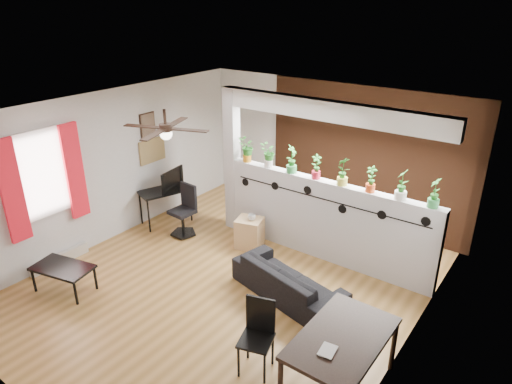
# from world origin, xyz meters

# --- Properties ---
(room_shell) EXTENTS (6.30, 7.10, 2.90)m
(room_shell) POSITION_xyz_m (0.00, 0.00, 1.30)
(room_shell) COLOR olive
(room_shell) RESTS_ON ground
(partition_wall) EXTENTS (3.60, 0.18, 1.35)m
(partition_wall) POSITION_xyz_m (0.80, 1.50, 0.68)
(partition_wall) COLOR #BCBCC1
(partition_wall) RESTS_ON ground
(ceiling_header) EXTENTS (3.60, 0.18, 0.30)m
(ceiling_header) POSITION_xyz_m (0.80, 1.50, 2.45)
(ceiling_header) COLOR white
(ceiling_header) RESTS_ON room_shell
(pier_column) EXTENTS (0.22, 0.20, 2.60)m
(pier_column) POSITION_xyz_m (-1.11, 1.50, 1.30)
(pier_column) COLOR #BCBCC1
(pier_column) RESTS_ON ground
(brick_panel) EXTENTS (3.90, 0.05, 2.60)m
(brick_panel) POSITION_xyz_m (0.80, 2.97, 1.30)
(brick_panel) COLOR #AE5B32
(brick_panel) RESTS_ON ground
(vine_decal) EXTENTS (3.31, 0.01, 0.30)m
(vine_decal) POSITION_xyz_m (0.80, 1.40, 1.08)
(vine_decal) COLOR black
(vine_decal) RESTS_ON partition_wall
(window_assembly) EXTENTS (0.09, 1.30, 1.55)m
(window_assembly) POSITION_xyz_m (-2.56, -1.20, 1.51)
(window_assembly) COLOR white
(window_assembly) RESTS_ON room_shell
(baseboard_heater) EXTENTS (0.08, 1.00, 0.18)m
(baseboard_heater) POSITION_xyz_m (-2.54, -1.20, 0.09)
(baseboard_heater) COLOR beige
(baseboard_heater) RESTS_ON ground
(corkboard) EXTENTS (0.03, 0.60, 0.45)m
(corkboard) POSITION_xyz_m (-2.58, 0.95, 1.35)
(corkboard) COLOR olive
(corkboard) RESTS_ON room_shell
(framed_art) EXTENTS (0.03, 0.34, 0.44)m
(framed_art) POSITION_xyz_m (-2.58, 0.90, 1.85)
(framed_art) COLOR #8C7259
(framed_art) RESTS_ON room_shell
(ceiling_fan) EXTENTS (1.19, 1.19, 0.43)m
(ceiling_fan) POSITION_xyz_m (-0.80, -0.30, 2.31)
(ceiling_fan) COLOR black
(ceiling_fan) RESTS_ON room_shell
(potted_plant_0) EXTENTS (0.25, 0.27, 0.42)m
(potted_plant_0) POSITION_xyz_m (-0.78, 1.50, 1.57)
(potted_plant_0) COLOR #C77E17
(potted_plant_0) RESTS_ON partition_wall
(potted_plant_1) EXTENTS (0.24, 0.25, 0.40)m
(potted_plant_1) POSITION_xyz_m (-0.33, 1.50, 1.56)
(potted_plant_1) COLOR white
(potted_plant_1) RESTS_ON partition_wall
(potted_plant_2) EXTENTS (0.23, 0.27, 0.46)m
(potted_plant_2) POSITION_xyz_m (0.12, 1.50, 1.59)
(potted_plant_2) COLOR green
(potted_plant_2) RESTS_ON partition_wall
(potted_plant_3) EXTENTS (0.25, 0.24, 0.39)m
(potted_plant_3) POSITION_xyz_m (0.57, 1.50, 1.56)
(potted_plant_3) COLOR red
(potted_plant_3) RESTS_ON partition_wall
(potted_plant_4) EXTENTS (0.28, 0.30, 0.45)m
(potted_plant_4) POSITION_xyz_m (1.03, 1.50, 1.59)
(potted_plant_4) COLOR #D8D44C
(potted_plant_4) RESTS_ON partition_wall
(potted_plant_5) EXTENTS (0.21, 0.17, 0.40)m
(potted_plant_5) POSITION_xyz_m (1.48, 1.50, 1.56)
(potted_plant_5) COLOR #EB4F1B
(potted_plant_5) RESTS_ON partition_wall
(potted_plant_6) EXTENTS (0.19, 0.24, 0.46)m
(potted_plant_6) POSITION_xyz_m (1.93, 1.50, 1.59)
(potted_plant_6) COLOR white
(potted_plant_6) RESTS_ON partition_wall
(potted_plant_7) EXTENTS (0.22, 0.25, 0.43)m
(potted_plant_7) POSITION_xyz_m (2.38, 1.50, 1.58)
(potted_plant_7) COLOR #338D45
(potted_plant_7) RESTS_ON partition_wall
(sofa) EXTENTS (1.77, 1.01, 0.49)m
(sofa) POSITION_xyz_m (0.89, 0.25, 0.24)
(sofa) COLOR black
(sofa) RESTS_ON ground
(cube_shelf) EXTENTS (0.52, 0.48, 0.52)m
(cube_shelf) POSITION_xyz_m (-0.40, 1.05, 0.26)
(cube_shelf) COLOR tan
(cube_shelf) RESTS_ON ground
(cup) EXTENTS (0.15, 0.15, 0.10)m
(cup) POSITION_xyz_m (-0.35, 1.05, 0.57)
(cup) COLOR gray
(cup) RESTS_ON cube_shelf
(computer_desk) EXTENTS (0.78, 1.04, 0.67)m
(computer_desk) POSITION_xyz_m (-2.24, 0.87, 0.61)
(computer_desk) COLOR black
(computer_desk) RESTS_ON ground
(monitor) EXTENTS (0.36, 0.12, 0.20)m
(monitor) POSITION_xyz_m (-2.24, 1.02, 0.77)
(monitor) COLOR black
(monitor) RESTS_ON computer_desk
(office_chair) EXTENTS (0.48, 0.48, 0.93)m
(office_chair) POSITION_xyz_m (-1.61, 0.73, 0.41)
(office_chair) COLOR black
(office_chair) RESTS_ON ground
(dining_table) EXTENTS (0.81, 1.32, 0.72)m
(dining_table) POSITION_xyz_m (2.25, -0.87, 0.64)
(dining_table) COLOR black
(dining_table) RESTS_ON ground
(book) EXTENTS (0.18, 0.23, 0.02)m
(book) POSITION_xyz_m (2.15, -1.17, 0.73)
(book) COLOR gray
(book) RESTS_ON dining_table
(folding_chair) EXTENTS (0.46, 0.46, 0.90)m
(folding_chair) POSITION_xyz_m (1.34, -1.10, 0.53)
(folding_chair) COLOR black
(folding_chair) RESTS_ON ground
(coffee_table) EXTENTS (0.95, 0.66, 0.40)m
(coffee_table) POSITION_xyz_m (-1.82, -1.56, 0.36)
(coffee_table) COLOR black
(coffee_table) RESTS_ON ground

